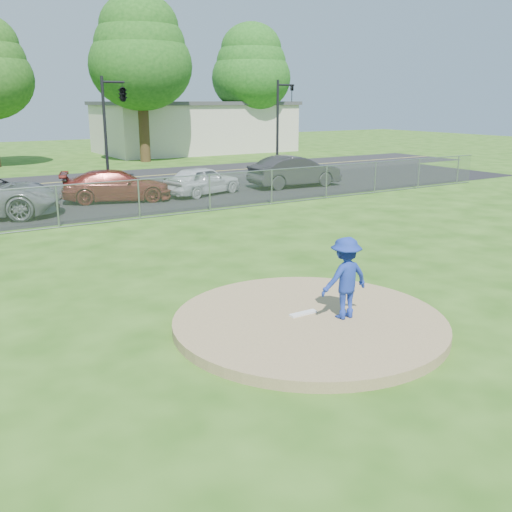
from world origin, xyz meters
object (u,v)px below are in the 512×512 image
(tree_far_right, at_px, (251,68))
(parked_car_darkred, at_px, (117,186))
(parked_car_charcoal, at_px, (295,171))
(parked_car_pearl, at_px, (203,180))
(traffic_signal_center, at_px, (121,96))
(commercial_building, at_px, (195,127))
(traffic_signal_right, at_px, (281,117))
(pitcher, at_px, (345,278))
(tree_right, at_px, (140,52))

(tree_far_right, height_order, parked_car_darkred, tree_far_right)
(parked_car_charcoal, bearing_deg, parked_car_pearl, 92.09)
(tree_far_right, height_order, parked_car_pearl, tree_far_right)
(tree_far_right, xyz_separation_m, parked_car_darkred, (-18.41, -18.67, -6.36))
(traffic_signal_center, height_order, parked_car_darkred, traffic_signal_center)
(commercial_building, relative_size, traffic_signal_right, 2.93)
(tree_far_right, xyz_separation_m, parked_car_charcoal, (-9.04, -19.18, -6.25))
(tree_far_right, xyz_separation_m, traffic_signal_center, (-16.03, -13.00, -2.45))
(traffic_signal_center, bearing_deg, commercial_building, 53.06)
(traffic_signal_right, xyz_separation_m, parked_car_pearl, (-8.58, -6.06, -2.67))
(pitcher, bearing_deg, parked_car_pearl, -106.58)
(tree_far_right, bearing_deg, traffic_signal_right, -113.91)
(tree_far_right, bearing_deg, parked_car_pearl, -126.97)
(tree_right, height_order, pitcher, tree_right)
(commercial_building, distance_m, parked_car_pearl, 24.41)
(commercial_building, height_order, parked_car_pearl, commercial_building)
(parked_car_charcoal, bearing_deg, pitcher, 150.72)
(traffic_signal_center, bearing_deg, traffic_signal_right, 0.00)
(tree_far_right, height_order, pitcher, tree_far_right)
(traffic_signal_right, bearing_deg, parked_car_charcoal, -117.93)
(commercial_building, relative_size, pitcher, 10.09)
(parked_car_pearl, bearing_deg, commercial_building, -42.38)
(traffic_signal_right, relative_size, parked_car_charcoal, 1.16)
(tree_right, xyz_separation_m, parked_car_darkred, (-7.41, -15.67, -6.95))
(pitcher, distance_m, parked_car_pearl, 17.05)
(tree_right, bearing_deg, commercial_building, 40.60)
(parked_car_charcoal, bearing_deg, commercial_building, -9.40)
(tree_far_right, relative_size, traffic_signal_right, 1.92)
(traffic_signal_center, height_order, parked_car_charcoal, traffic_signal_center)
(traffic_signal_right, xyz_separation_m, parked_car_charcoal, (-3.28, -6.18, -2.55))
(pitcher, height_order, parked_car_darkred, pitcher)
(traffic_signal_right, bearing_deg, traffic_signal_center, -180.00)
(parked_car_pearl, bearing_deg, tree_right, -29.03)
(traffic_signal_center, height_order, traffic_signal_right, same)
(commercial_building, xyz_separation_m, traffic_signal_center, (-12.03, -16.00, 2.45))
(tree_right, distance_m, pitcher, 34.07)
(traffic_signal_right, distance_m, parked_car_pearl, 10.84)
(tree_right, xyz_separation_m, parked_car_pearl, (-3.35, -16.06, -6.96))
(parked_car_darkred, height_order, parked_car_charcoal, parked_car_charcoal)
(parked_car_darkred, relative_size, parked_car_charcoal, 0.98)
(traffic_signal_right, distance_m, parked_car_darkred, 14.11)
(pitcher, distance_m, parked_car_charcoal, 19.20)
(tree_right, height_order, parked_car_darkred, tree_right)
(tree_right, bearing_deg, traffic_signal_right, -62.36)
(traffic_signal_center, distance_m, pitcher, 22.88)
(commercial_building, bearing_deg, tree_right, -139.40)
(parked_car_pearl, distance_m, parked_car_charcoal, 5.31)
(traffic_signal_center, xyz_separation_m, parked_car_pearl, (1.68, -6.06, -3.92))
(tree_far_right, distance_m, parked_car_charcoal, 22.11)
(tree_right, distance_m, parked_car_pearl, 17.82)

